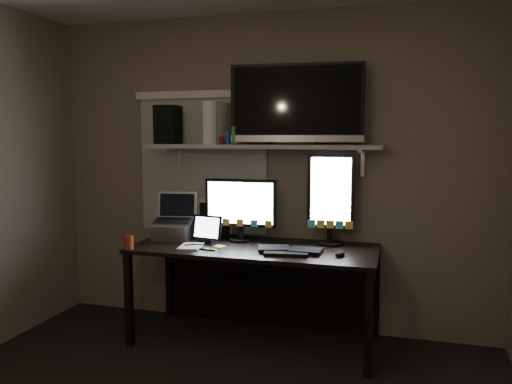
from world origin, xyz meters
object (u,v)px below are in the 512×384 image
(tablet, at_px, (208,229))
(monitor_portrait, at_px, (331,199))
(desk, at_px, (259,266))
(keyboard, at_px, (290,250))
(speaker, at_px, (168,125))
(monitor_landscape, at_px, (241,210))
(cup, at_px, (129,242))
(game_console, at_px, (217,123))
(mouse, at_px, (340,254))
(tv, at_px, (297,104))
(laptop, at_px, (172,217))

(tablet, bearing_deg, monitor_portrait, 21.95)
(desk, bearing_deg, keyboard, -37.00)
(speaker, bearing_deg, monitor_landscape, -4.88)
(cup, distance_m, game_console, 1.12)
(keyboard, xyz_separation_m, tablet, (-0.67, 0.12, 0.09))
(desk, height_order, mouse, mouse)
(mouse, bearing_deg, tv, 155.45)
(laptop, height_order, tv, tv)
(mouse, relative_size, tablet, 0.40)
(desk, bearing_deg, monitor_landscape, 167.66)
(laptop, distance_m, cup, 0.43)
(tablet, distance_m, game_console, 0.82)
(monitor_landscape, height_order, mouse, monitor_landscape)
(cup, bearing_deg, monitor_portrait, 21.73)
(monitor_portrait, bearing_deg, tv, -175.91)
(tv, relative_size, speaker, 3.25)
(laptop, xyz_separation_m, speaker, (-0.08, 0.13, 0.72))
(mouse, relative_size, tv, 0.10)
(monitor_portrait, bearing_deg, speaker, 179.34)
(monitor_landscape, bearing_deg, desk, -13.35)
(desk, distance_m, speaker, 1.33)
(desk, distance_m, laptop, 0.78)
(laptop, bearing_deg, tablet, -16.39)
(desk, xyz_separation_m, speaker, (-0.77, 0.06, 1.08))
(desk, height_order, tablet, tablet)
(desk, xyz_separation_m, keyboard, (0.29, -0.22, 0.19))
(laptop, bearing_deg, cup, -123.66)
(game_console, xyz_separation_m, speaker, (-0.42, 0.01, -0.01))
(desk, height_order, monitor_portrait, monitor_portrait)
(tablet, bearing_deg, mouse, 1.31)
(monitor_landscape, relative_size, speaker, 1.86)
(monitor_portrait, xyz_separation_m, speaker, (-1.30, -0.04, 0.55))
(desk, bearing_deg, cup, -152.14)
(monitor_portrait, xyz_separation_m, mouse, (0.11, -0.35, -0.33))
(keyboard, distance_m, speaker, 1.41)
(mouse, height_order, tablet, tablet)
(keyboard, bearing_deg, tv, 85.69)
(mouse, bearing_deg, speaker, -176.50)
(mouse, xyz_separation_m, tablet, (-1.02, 0.15, 0.09))
(cup, bearing_deg, keyboard, 11.52)
(keyboard, distance_m, tablet, 0.68)
(monitor_landscape, distance_m, laptop, 0.55)
(laptop, xyz_separation_m, cup, (-0.16, -0.38, -0.13))
(desk, xyz_separation_m, tablet, (-0.38, -0.10, 0.28))
(keyboard, xyz_separation_m, laptop, (-0.98, 0.15, 0.17))
(mouse, bearing_deg, monitor_landscape, 176.49)
(keyboard, bearing_deg, monitor_landscape, 142.49)
(mouse, xyz_separation_m, tv, (-0.37, 0.32, 1.03))
(tablet, bearing_deg, laptop, -176.21)
(mouse, xyz_separation_m, cup, (-1.50, -0.20, 0.03))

